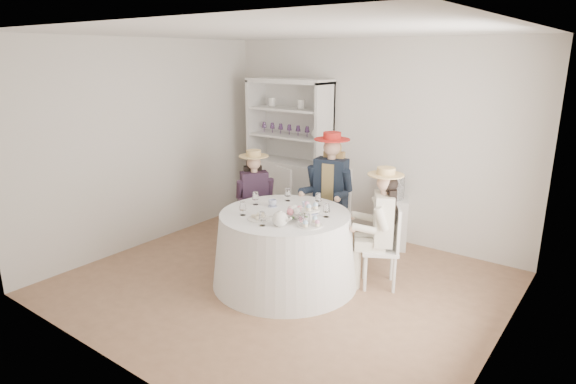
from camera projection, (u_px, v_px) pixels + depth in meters
The scene contains 23 objects.
ground at pixel (283, 283), 5.43m from camera, with size 4.50×4.50×0.00m, color #876043.
ceiling at pixel (282, 32), 4.69m from camera, with size 4.50×4.50×0.00m, color white.
wall_back at pixel (370, 141), 6.60m from camera, with size 4.50×4.50×0.00m, color silver.
wall_front at pixel (117, 216), 3.52m from camera, with size 4.50×4.50×0.00m, color silver.
wall_left at pixel (147, 144), 6.35m from camera, with size 4.50×4.50×0.00m, color silver.
wall_right at pixel (510, 205), 3.77m from camera, with size 4.50×4.50×0.00m, color silver.
tea_table at pixel (285, 248), 5.36m from camera, with size 1.63×1.63×0.82m.
hutch at pixel (290, 173), 7.27m from camera, with size 1.42×0.86×2.16m.
side_table at pixel (390, 222), 6.42m from camera, with size 0.43×0.43×0.67m, color silver.
hatbox at pixel (392, 187), 6.28m from camera, with size 0.31×0.31×0.31m, color black.
guest_left at pixel (255, 195), 6.19m from camera, with size 0.57×0.55×1.33m.
guest_mid at pixel (330, 186), 6.07m from camera, with size 0.59×0.62×1.57m.
guest_right at pixel (381, 221), 5.17m from camera, with size 0.58×0.53×1.35m.
spare_chair at pixel (289, 198), 6.84m from camera, with size 0.51×0.51×0.98m.
teacup_a at pixel (273, 204), 5.46m from camera, with size 0.09×0.09×0.07m, color white.
teacup_b at pixel (305, 205), 5.43m from camera, with size 0.06×0.06×0.06m, color white.
teacup_c at pixel (313, 211), 5.20m from camera, with size 0.09×0.09×0.07m, color white.
flower_bowl at pixel (297, 216), 5.07m from camera, with size 0.19×0.19×0.05m, color white.
flower_arrangement at pixel (296, 211), 5.02m from camera, with size 0.20×0.20×0.08m.
table_teapot at pixel (280, 219), 4.84m from camera, with size 0.23×0.16×0.17m.
sandwich_plate at pixel (259, 218), 5.05m from camera, with size 0.24×0.24×0.05m.
cupcake_stand at pixel (310, 218), 4.83m from camera, with size 0.25×0.25×0.24m.
stemware_set at pixel (285, 207), 5.23m from camera, with size 0.97×0.97×0.15m.
Camera 1 is at (2.99, -3.93, 2.49)m, focal length 30.00 mm.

